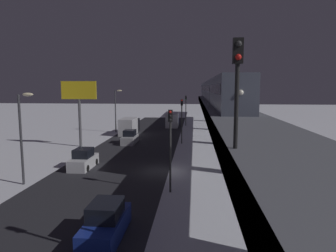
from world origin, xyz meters
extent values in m
plane|color=white|center=(0.00, 0.00, 0.00)|extent=(240.00, 240.00, 0.00)
cube|color=#28282D|center=(4.75, 0.00, 0.00)|extent=(11.00, 104.73, 0.01)
cube|color=slate|center=(-6.67, 0.00, 5.41)|extent=(5.00, 104.73, 0.80)
cube|color=#38383D|center=(-4.29, 0.00, 5.41)|extent=(0.24, 102.63, 0.80)
cylinder|color=slate|center=(-6.67, -44.88, 2.50)|extent=(1.40, 1.40, 5.01)
cylinder|color=slate|center=(-6.67, -29.92, 2.50)|extent=(1.40, 1.40, 5.01)
cylinder|color=slate|center=(-6.67, -14.96, 2.50)|extent=(1.40, 1.40, 5.01)
cylinder|color=slate|center=(-6.67, 0.00, 2.50)|extent=(1.40, 1.40, 5.01)
cylinder|color=slate|center=(-6.67, 14.96, 2.50)|extent=(1.40, 1.40, 5.01)
cube|color=#4C5160|center=(-6.67, -4.32, 7.51)|extent=(2.90, 18.00, 3.40)
cube|color=black|center=(-6.67, -4.32, 7.91)|extent=(2.94, 16.20, 0.90)
cube|color=#4C5160|center=(-6.67, -22.92, 7.51)|extent=(2.90, 18.00, 3.40)
cube|color=black|center=(-6.67, -22.92, 7.91)|extent=(2.94, 16.20, 0.90)
cube|color=#4C5160|center=(-6.67, -41.52, 7.51)|extent=(2.90, 18.00, 3.40)
cube|color=black|center=(-6.67, -41.52, 7.91)|extent=(2.94, 16.20, 0.90)
cube|color=#4C5160|center=(-6.67, -60.12, 7.51)|extent=(2.90, 18.00, 3.40)
cube|color=black|center=(-6.67, -60.12, 7.91)|extent=(2.94, 16.20, 0.90)
sphere|color=white|center=(-6.67, 4.73, 7.68)|extent=(0.44, 0.44, 0.44)
cylinder|color=black|center=(-4.67, 17.13, 7.41)|extent=(0.16, 0.16, 3.20)
cube|color=black|center=(-4.67, 17.13, 9.36)|extent=(0.36, 0.28, 0.90)
sphere|color=#333333|center=(-4.67, 17.29, 9.59)|extent=(0.22, 0.22, 0.22)
sphere|color=red|center=(-4.67, 17.29, 9.13)|extent=(0.22, 0.22, 0.22)
cube|color=silver|center=(7.95, -0.55, 0.55)|extent=(1.80, 4.29, 1.10)
cube|color=black|center=(7.95, -0.55, 1.54)|extent=(1.58, 2.06, 0.87)
cylinder|color=black|center=(7.10, 0.78, 0.32)|extent=(0.20, 0.64, 0.64)
cylinder|color=black|center=(8.81, 0.78, 0.32)|extent=(0.20, 0.64, 0.64)
cylinder|color=black|center=(7.10, -1.88, 0.32)|extent=(0.20, 0.64, 0.64)
cylinder|color=black|center=(8.81, -1.88, 0.32)|extent=(0.20, 0.64, 0.64)
cube|color=#B2B2B7|center=(6.15, -14.20, 0.55)|extent=(1.80, 4.33, 1.10)
cube|color=black|center=(6.15, -14.20, 1.54)|extent=(1.58, 2.08, 0.87)
cube|color=navy|center=(1.55, 13.21, 0.55)|extent=(1.80, 4.61, 1.10)
cube|color=black|center=(1.55, 13.21, 1.54)|extent=(1.58, 2.21, 0.87)
cube|color=black|center=(8.15, -26.07, 1.20)|extent=(2.30, 2.20, 2.40)
cube|color=silver|center=(8.15, -22.27, 1.40)|extent=(2.40, 5.00, 2.80)
cube|color=navy|center=(1.35, -36.88, 1.20)|extent=(2.30, 2.20, 2.40)
cube|color=silver|center=(1.35, -33.08, 1.40)|extent=(2.40, 5.00, 2.80)
cylinder|color=#2D2D2D|center=(-1.35, 5.83, 2.75)|extent=(0.16, 0.16, 5.50)
cube|color=black|center=(-1.35, 5.83, 5.95)|extent=(0.32, 0.32, 0.90)
sphere|color=red|center=(-1.35, 6.01, 6.25)|extent=(0.20, 0.20, 0.20)
sphere|color=black|center=(-1.35, 6.01, 5.95)|extent=(0.20, 0.20, 0.20)
sphere|color=black|center=(-1.35, 6.01, 5.65)|extent=(0.20, 0.20, 0.20)
cylinder|color=#2D2D2D|center=(-1.35, -14.77, 2.75)|extent=(0.16, 0.16, 5.50)
cube|color=black|center=(-1.35, -14.77, 5.95)|extent=(0.32, 0.32, 0.90)
sphere|color=red|center=(-1.35, -14.59, 6.25)|extent=(0.20, 0.20, 0.20)
sphere|color=black|center=(-1.35, -14.59, 5.95)|extent=(0.20, 0.20, 0.20)
sphere|color=black|center=(-1.35, -14.59, 5.65)|extent=(0.20, 0.20, 0.20)
cylinder|color=#2D2D2D|center=(-1.35, -35.38, 2.75)|extent=(0.16, 0.16, 5.50)
cube|color=black|center=(-1.35, -35.38, 5.95)|extent=(0.32, 0.32, 0.90)
sphere|color=black|center=(-1.35, -35.20, 6.25)|extent=(0.20, 0.20, 0.20)
sphere|color=black|center=(-1.35, -35.20, 5.95)|extent=(0.20, 0.20, 0.20)
sphere|color=#19E53F|center=(-1.35, -35.20, 5.65)|extent=(0.20, 0.20, 0.20)
cylinder|color=#4C4C51|center=(12.42, -11.40, 3.25)|extent=(0.36, 0.36, 6.50)
cube|color=yellow|center=(12.42, -11.40, 7.70)|extent=(4.80, 0.30, 2.40)
cylinder|color=#38383D|center=(11.05, 5.00, 3.75)|extent=(0.20, 0.20, 7.50)
ellipsoid|color=#F4E5B2|center=(10.25, 5.00, 7.50)|extent=(0.90, 0.44, 0.30)
cylinder|color=#38383D|center=(11.05, -25.00, 3.75)|extent=(0.20, 0.20, 7.50)
ellipsoid|color=#F4E5B2|center=(10.25, -25.00, 7.50)|extent=(0.90, 0.44, 0.30)
camera|label=1|loc=(-3.14, 28.35, 8.06)|focal=32.31mm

